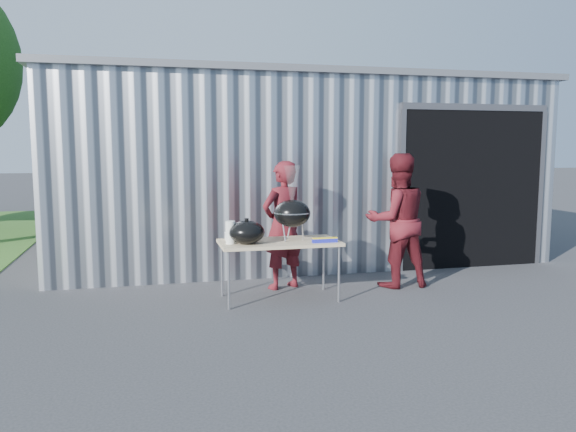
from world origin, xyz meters
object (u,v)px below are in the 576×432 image
object	(u,v)px
folding_table	(279,244)
person_cook	(283,225)
kettle_grill	(292,208)
person_bystander	(397,220)

from	to	relation	value
folding_table	person_cook	xyz separation A→B (m)	(0.18, 0.55, 0.16)
kettle_grill	person_cook	distance (m)	0.60
folding_table	kettle_grill	xyz separation A→B (m)	(0.17, 0.02, 0.45)
person_cook	person_bystander	bearing A→B (deg)	147.75
folding_table	person_cook	size ratio (longest dim) A/B	0.86
kettle_grill	person_bystander	xyz separation A→B (m)	(1.56, 0.26, -0.24)
folding_table	kettle_grill	size ratio (longest dim) A/B	1.59
folding_table	kettle_grill	world-z (taller)	kettle_grill
kettle_grill	person_cook	bearing A→B (deg)	89.50
folding_table	person_bystander	bearing A→B (deg)	9.09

